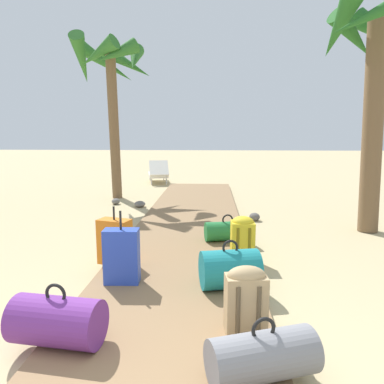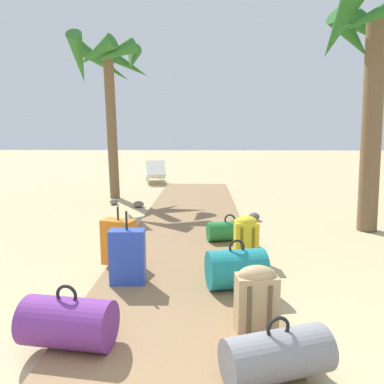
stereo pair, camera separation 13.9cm
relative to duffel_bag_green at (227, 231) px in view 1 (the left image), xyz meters
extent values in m
plane|color=tan|center=(-0.61, 0.03, -0.22)|extent=(60.00, 60.00, 0.00)
cube|color=olive|center=(-0.61, 1.02, -0.18)|extent=(1.81, 9.91, 0.08)
cylinder|color=#237538|center=(0.00, 0.00, 0.00)|extent=(0.70, 0.40, 0.28)
torus|color=black|center=(0.00, 0.00, 0.17)|extent=(0.17, 0.06, 0.16)
cylinder|color=slate|center=(0.10, -3.01, 0.01)|extent=(0.76, 0.52, 0.31)
torus|color=black|center=(0.10, -3.01, 0.20)|extent=(0.16, 0.08, 0.16)
cube|color=gold|center=(0.16, -0.69, 0.09)|extent=(0.30, 0.26, 0.46)
ellipsoid|color=gold|center=(0.16, -0.69, 0.31)|extent=(0.28, 0.25, 0.14)
cylinder|color=#6D5E11|center=(0.09, -0.82, 0.09)|extent=(0.04, 0.04, 0.37)
cylinder|color=#6D5E11|center=(0.24, -0.82, 0.09)|extent=(0.04, 0.04, 0.37)
cube|color=orange|center=(-1.40, -1.01, 0.13)|extent=(0.43, 0.31, 0.54)
cylinder|color=black|center=(-1.40, -1.01, 0.48)|extent=(0.02, 0.02, 0.16)
cube|color=tan|center=(0.04, -2.47, 0.09)|extent=(0.34, 0.23, 0.47)
ellipsoid|color=tan|center=(0.04, -2.47, 0.33)|extent=(0.32, 0.22, 0.16)
cylinder|color=brown|center=(-0.03, -2.57, 0.09)|extent=(0.04, 0.04, 0.38)
cylinder|color=brown|center=(0.13, -2.55, 0.09)|extent=(0.04, 0.04, 0.38)
cylinder|color=#197A7F|center=(-0.05, -1.64, 0.05)|extent=(0.65, 0.50, 0.39)
torus|color=black|center=(-0.05, -1.64, 0.28)|extent=(0.17, 0.06, 0.16)
cylinder|color=#6B2D84|center=(-1.37, -2.70, 0.04)|extent=(0.70, 0.45, 0.37)
torus|color=black|center=(-1.37, -2.70, 0.25)|extent=(0.17, 0.04, 0.16)
cube|color=#2847B7|center=(-1.17, -1.57, 0.14)|extent=(0.37, 0.20, 0.58)
cylinder|color=black|center=(-1.17, -1.57, 0.53)|extent=(0.02, 0.02, 0.20)
cylinder|color=brown|center=(2.40, 1.04, 1.51)|extent=(0.32, 0.54, 3.47)
cone|color=#236023|center=(2.16, 1.49, 3.05)|extent=(1.10, 0.82, 0.89)
cone|color=#236023|center=(1.75, 1.02, 3.07)|extent=(0.40, 1.32, 0.98)
cone|color=#236023|center=(2.14, 0.39, 3.13)|extent=(1.46, 0.87, 0.83)
cylinder|color=brown|center=(-2.66, 3.74, 1.56)|extent=(0.24, 0.46, 3.57)
cone|color=#2D6B28|center=(-2.10, 3.78, 3.17)|extent=(0.44, 1.15, 0.90)
cone|color=#2D6B28|center=(-2.42, 4.42, 3.19)|extent=(1.47, 0.80, 1.01)
cone|color=#2D6B28|center=(-2.98, 4.41, 3.18)|extent=(1.48, 0.96, 1.06)
cone|color=#2D6B28|center=(-3.34, 3.64, 3.13)|extent=(0.55, 1.33, 1.16)
cone|color=#2D6B28|center=(-2.83, 3.27, 3.20)|extent=(1.12, 0.70, 0.76)
cone|color=#2D6B28|center=(-2.42, 3.30, 3.21)|extent=(1.10, 0.83, 0.76)
cube|color=white|center=(-2.05, 6.82, 0.04)|extent=(0.88, 1.50, 0.08)
cube|color=white|center=(-1.93, 6.24, 0.32)|extent=(0.70, 0.64, 0.46)
cylinder|color=silver|center=(-2.41, 7.32, -0.11)|extent=(0.04, 0.04, 0.22)
cylinder|color=silver|center=(-1.94, 7.42, -0.11)|extent=(0.04, 0.04, 0.22)
cylinder|color=silver|center=(-2.17, 6.22, -0.11)|extent=(0.04, 0.04, 0.22)
cylinder|color=silver|center=(-1.70, 6.33, -0.11)|extent=(0.04, 0.04, 0.22)
ellipsoid|color=#5B5651|center=(0.58, 1.57, -0.15)|extent=(0.24, 0.26, 0.15)
ellipsoid|color=slate|center=(-1.85, 2.72, -0.16)|extent=(0.28, 0.31, 0.13)
ellipsoid|color=slate|center=(-2.47, 2.99, -0.15)|extent=(0.19, 0.22, 0.14)
camera|label=1|loc=(-0.24, -5.11, 1.42)|focal=33.57mm
camera|label=2|loc=(-0.38, -5.12, 1.42)|focal=33.57mm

